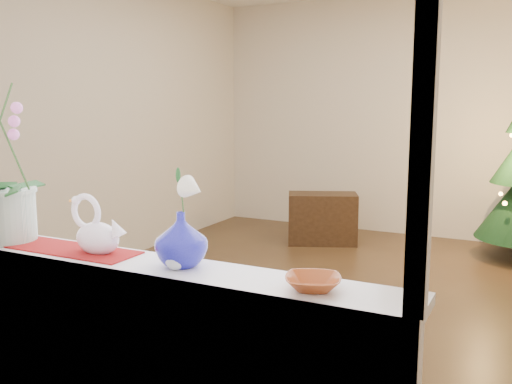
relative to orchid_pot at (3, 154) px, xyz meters
The scene contains 14 objects.
ground 2.80m from the orchid_pot, 73.92° to the left, with size 5.00×5.00×0.00m, color #392617.
wall_back 4.93m from the orchid_pot, 82.00° to the left, with size 4.50×0.10×2.70m, color beige.
wall_front 0.70m from the orchid_pot, 10.09° to the right, with size 4.50×0.10×2.70m, color beige.
wall_left 2.85m from the orchid_pot, 123.34° to the left, with size 0.10×5.00×2.70m, color beige.
windowsill 0.79m from the orchid_pot, ahead, with size 2.20×0.26×0.04m, color white.
window_frame 0.80m from the orchid_pot, ahead, with size 2.22×0.06×1.60m, color white, non-canonical shape.
runner 0.49m from the orchid_pot, ahead, with size 0.70×0.20×0.01m, color maroon.
orchid_pot is the anchor object (origin of this frame).
swan 0.56m from the orchid_pot, ahead, with size 0.27×0.12×0.23m, color white, non-canonical shape.
blue_vase 0.93m from the orchid_pot, ahead, with size 0.22×0.22×0.23m, color navy.
lily 0.89m from the orchid_pot, ahead, with size 0.13×0.07×0.18m, color silver, non-canonical shape.
paperweight 0.96m from the orchid_pot, ahead, with size 0.08×0.08×0.08m, color silver.
amber_dish 1.47m from the orchid_pot, ahead, with size 0.16×0.16×0.04m, color #95411B.
side_table 4.16m from the orchid_pot, 90.18° to the left, with size 0.73×0.36×0.55m, color black.
Camera 1 is at (1.37, -4.06, 1.52)m, focal length 40.00 mm.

